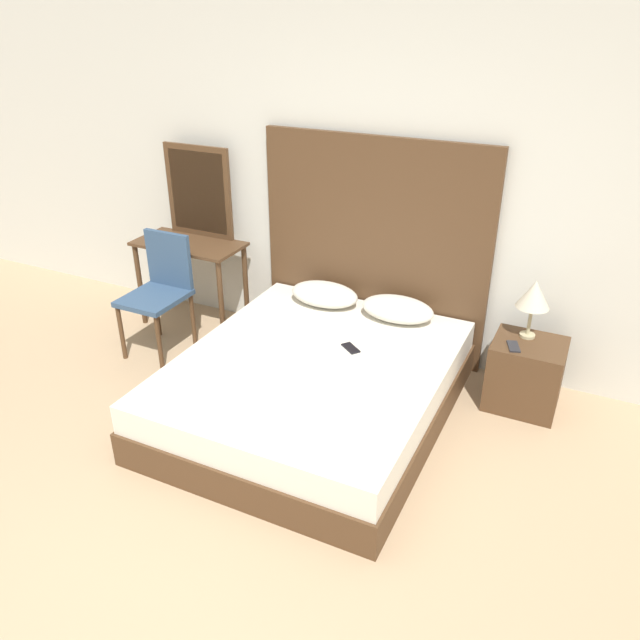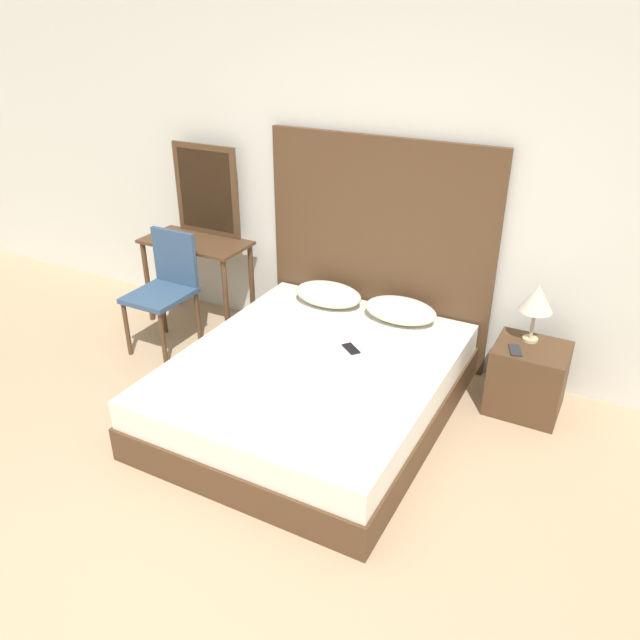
% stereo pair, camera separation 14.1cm
% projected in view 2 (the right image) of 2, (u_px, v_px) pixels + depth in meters
% --- Properties ---
extents(ground_plane, '(16.00, 16.00, 0.00)m').
position_uv_depth(ground_plane, '(150.00, 599.00, 2.98)').
color(ground_plane, tan).
extents(wall_back, '(10.00, 0.06, 2.70)m').
position_uv_depth(wall_back, '(389.00, 184.00, 4.58)').
color(wall_back, silver).
rests_on(wall_back, ground_plane).
extents(bed, '(1.72, 2.04, 0.43)m').
position_uv_depth(bed, '(313.00, 387.00, 4.23)').
color(bed, '#4C331E').
rests_on(bed, ground_plane).
extents(headboard, '(1.80, 0.05, 1.71)m').
position_uv_depth(headboard, '(378.00, 250.00, 4.76)').
color(headboard, '#4C331E').
rests_on(headboard, ground_plane).
extents(pillow_left, '(0.55, 0.34, 0.17)m').
position_uv_depth(pillow_left, '(328.00, 294.00, 4.85)').
color(pillow_left, silver).
rests_on(pillow_left, bed).
extents(pillow_right, '(0.55, 0.34, 0.17)m').
position_uv_depth(pillow_right, '(400.00, 310.00, 4.60)').
color(pillow_right, silver).
rests_on(pillow_right, bed).
extents(phone_on_bed, '(0.16, 0.15, 0.01)m').
position_uv_depth(phone_on_bed, '(351.00, 349.00, 4.26)').
color(phone_on_bed, black).
rests_on(phone_on_bed, bed).
extents(nightstand, '(0.48, 0.42, 0.49)m').
position_uv_depth(nightstand, '(527.00, 378.00, 4.27)').
color(nightstand, '#4C331E').
rests_on(nightstand, ground_plane).
extents(table_lamp, '(0.22, 0.22, 0.42)m').
position_uv_depth(table_lamp, '(537.00, 299.00, 4.09)').
color(table_lamp, tan).
rests_on(table_lamp, nightstand).
extents(phone_on_nightstand, '(0.12, 0.16, 0.01)m').
position_uv_depth(phone_on_nightstand, '(515.00, 350.00, 4.11)').
color(phone_on_nightstand, '#232328').
rests_on(phone_on_nightstand, nightstand).
extents(vanity_desk, '(0.92, 0.46, 0.76)m').
position_uv_depth(vanity_desk, '(197.00, 257.00, 5.30)').
color(vanity_desk, '#4C331E').
rests_on(vanity_desk, ground_plane).
extents(vanity_mirror, '(0.62, 0.03, 0.76)m').
position_uv_depth(vanity_mirror, '(206.00, 190.00, 5.21)').
color(vanity_mirror, '#4C331E').
rests_on(vanity_mirror, vanity_desk).
extents(chair, '(0.43, 0.49, 0.95)m').
position_uv_depth(chair, '(166.00, 283.00, 4.96)').
color(chair, '#334C6B').
rests_on(chair, ground_plane).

